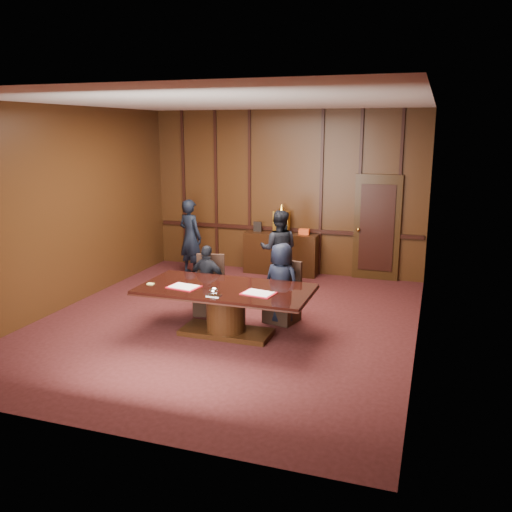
{
  "coord_description": "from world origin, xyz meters",
  "views": [
    {
      "loc": [
        3.14,
        -7.81,
        3.1
      ],
      "look_at": [
        0.37,
        0.44,
        1.05
      ],
      "focal_mm": 38.0,
      "sensor_mm": 36.0,
      "label": 1
    }
  ],
  "objects_px": {
    "sideboard": "(281,252)",
    "witness_right": "(279,249)",
    "signatory_right": "(281,283)",
    "witness_left": "(190,237)",
    "conference_table": "(226,303)",
    "signatory_left": "(208,280)"
  },
  "relations": [
    {
      "from": "witness_left",
      "to": "witness_right",
      "type": "distance_m",
      "value": 2.15
    },
    {
      "from": "signatory_right",
      "to": "witness_left",
      "type": "height_order",
      "value": "witness_left"
    },
    {
      "from": "witness_left",
      "to": "sideboard",
      "type": "bearing_deg",
      "value": -140.03
    },
    {
      "from": "witness_right",
      "to": "sideboard",
      "type": "bearing_deg",
      "value": -85.91
    },
    {
      "from": "signatory_left",
      "to": "witness_left",
      "type": "distance_m",
      "value": 2.72
    },
    {
      "from": "sideboard",
      "to": "conference_table",
      "type": "relative_size",
      "value": 0.61
    },
    {
      "from": "sideboard",
      "to": "signatory_left",
      "type": "bearing_deg",
      "value": -98.67
    },
    {
      "from": "conference_table",
      "to": "signatory_left",
      "type": "bearing_deg",
      "value": 129.09
    },
    {
      "from": "signatory_left",
      "to": "witness_left",
      "type": "relative_size",
      "value": 0.73
    },
    {
      "from": "witness_left",
      "to": "witness_right",
      "type": "bearing_deg",
      "value": -170.16
    },
    {
      "from": "conference_table",
      "to": "signatory_right",
      "type": "xyz_separation_m",
      "value": [
        0.65,
        0.8,
        0.15
      ]
    },
    {
      "from": "conference_table",
      "to": "signatory_left",
      "type": "height_order",
      "value": "signatory_left"
    },
    {
      "from": "signatory_left",
      "to": "witness_right",
      "type": "xyz_separation_m",
      "value": [
        0.7,
        1.9,
        0.18
      ]
    },
    {
      "from": "witness_right",
      "to": "witness_left",
      "type": "bearing_deg",
      "value": -20.2
    },
    {
      "from": "sideboard",
      "to": "conference_table",
      "type": "distance_m",
      "value": 3.77
    },
    {
      "from": "sideboard",
      "to": "signatory_left",
      "type": "xyz_separation_m",
      "value": [
        -0.45,
        -2.96,
        0.11
      ]
    },
    {
      "from": "signatory_right",
      "to": "witness_left",
      "type": "xyz_separation_m",
      "value": [
        -2.71,
        2.31,
        0.16
      ]
    },
    {
      "from": "conference_table",
      "to": "witness_left",
      "type": "bearing_deg",
      "value": 123.51
    },
    {
      "from": "sideboard",
      "to": "witness_left",
      "type": "bearing_deg",
      "value": -160.81
    },
    {
      "from": "sideboard",
      "to": "signatory_right",
      "type": "relative_size",
      "value": 1.21
    },
    {
      "from": "sideboard",
      "to": "witness_right",
      "type": "distance_m",
      "value": 1.12
    },
    {
      "from": "sideboard",
      "to": "signatory_right",
      "type": "distance_m",
      "value": 3.08
    }
  ]
}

